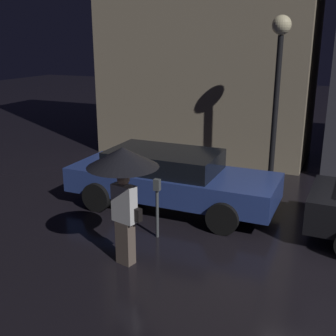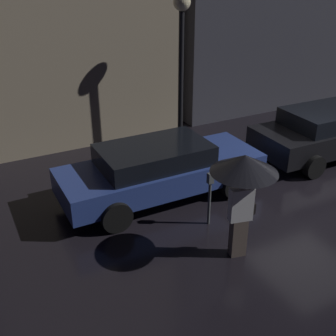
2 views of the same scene
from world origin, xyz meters
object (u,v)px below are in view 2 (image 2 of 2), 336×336
Objects in this scene: parked_car_blue at (160,169)px; parked_car_black at (328,131)px; parking_meter at (210,193)px; street_lamp_near at (181,39)px; pedestrian_with_umbrella at (244,175)px.

parked_car_black is at bearing -1.04° from parked_car_blue.
street_lamp_near is at bearing 69.27° from parking_meter.
parking_meter is at bearing -110.73° from street_lamp_near.
pedestrian_with_umbrella is (-4.85, -2.50, 0.96)m from parked_car_black.
parked_car_black reaches higher than parking_meter.
parked_car_blue is 1.07× the size of parked_car_black.
parked_car_black is 3.70× the size of parking_meter.
parked_car_black reaches higher than parked_car_blue.
pedestrian_with_umbrella reaches higher than parked_car_blue.
street_lamp_near reaches higher than parked_car_blue.
parked_car_blue is at bearing -179.70° from parked_car_black.
parked_car_black is 5.54m from pedestrian_with_umbrella.
parked_car_black is 4.97m from parking_meter.
pedestrian_with_umbrella is at bearing -107.16° from street_lamp_near.
street_lamp_near is (1.53, 4.94, 1.39)m from pedestrian_with_umbrella.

